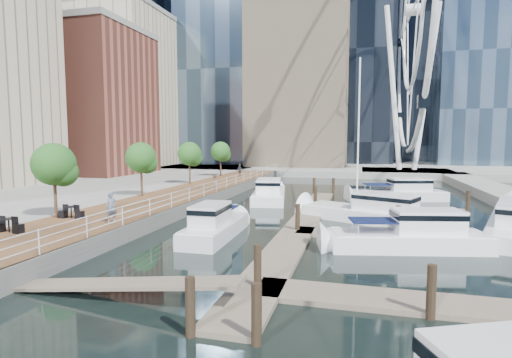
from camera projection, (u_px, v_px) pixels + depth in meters
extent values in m
plane|color=black|center=(204.00, 268.00, 18.00)|extent=(520.00, 520.00, 0.00)
cube|color=brown|center=(173.00, 201.00, 34.67)|extent=(6.00, 60.00, 1.00)
cube|color=#595954|center=(205.00, 202.00, 33.91)|extent=(0.25, 60.00, 1.00)
cube|color=gray|center=(337.00, 159.00, 116.16)|extent=(200.00, 114.00, 1.00)
cube|color=gray|center=(407.00, 173.00, 64.49)|extent=(14.00, 12.00, 1.00)
cube|color=#6D6051|center=(302.00, 224.00, 26.86)|extent=(2.00, 32.00, 0.20)
cube|color=#6D6051|center=(425.00, 304.00, 13.79)|extent=(12.00, 2.00, 0.20)
cube|color=#6D6051|center=(399.00, 237.00, 23.42)|extent=(12.00, 2.00, 0.20)
cube|color=#6D6051|center=(388.00, 209.00, 33.05)|extent=(12.00, 2.00, 0.20)
cube|color=brown|center=(98.00, 104.00, 57.25)|extent=(12.00, 14.00, 20.00)
cube|color=#BCAD8E|center=(124.00, 90.00, 73.79)|extent=(14.00, 16.00, 28.00)
cylinder|color=white|center=(393.00, 89.00, 63.82)|extent=(0.80, 0.80, 26.00)
cylinder|color=white|center=(427.00, 88.00, 62.56)|extent=(0.80, 0.80, 26.00)
torus|color=white|center=(413.00, 10.00, 62.04)|extent=(0.70, 44.70, 44.70)
cylinder|color=#3F2B1C|center=(55.00, 198.00, 24.52)|extent=(0.20, 0.20, 2.40)
sphere|color=#265B1E|center=(54.00, 164.00, 24.31)|extent=(2.60, 2.60, 2.60)
cylinder|color=#3F2B1C|center=(142.00, 182.00, 34.14)|extent=(0.20, 0.20, 2.40)
sphere|color=#265B1E|center=(141.00, 157.00, 33.94)|extent=(2.60, 2.60, 2.60)
cylinder|color=#3F2B1C|center=(190.00, 173.00, 43.77)|extent=(0.20, 0.20, 2.40)
sphere|color=#265B1E|center=(190.00, 154.00, 43.57)|extent=(2.60, 2.60, 2.60)
cylinder|color=#3F2B1C|center=(221.00, 167.00, 53.40)|extent=(0.20, 0.20, 2.40)
sphere|color=#265B1E|center=(221.00, 151.00, 53.20)|extent=(2.60, 2.60, 2.60)
imported|color=slate|center=(111.00, 207.00, 23.10)|extent=(0.74, 0.75, 1.75)
imported|color=#7F6558|center=(214.00, 182.00, 38.00)|extent=(0.60, 0.76, 1.53)
imported|color=#2F333A|center=(240.00, 170.00, 52.71)|extent=(1.02, 0.61, 1.63)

